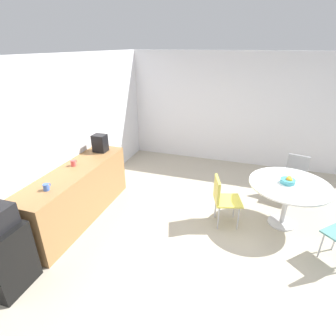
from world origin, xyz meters
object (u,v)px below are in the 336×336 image
Objects in this scene: mug_green at (73,163)px; coffee_maker at (100,143)px; round_table at (289,190)px; chair_gray at (296,172)px; mini_fridge at (1,258)px; chair_yellow at (222,196)px; mug_white at (46,187)px; fruit_bowl at (288,181)px.

coffee_maker is (0.71, -0.09, 0.11)m from mug_green.
coffee_maker reaches higher than round_table.
round_table is at bearing 167.28° from chair_gray.
chair_yellow is (2.06, -2.33, 0.11)m from mini_fridge.
coffee_maker is at bearing 0.00° from mini_fridge.
round_table is 3.85× the size of coffee_maker.
mug_white is at bearing 118.31° from chair_yellow.
chair_gray is at bearing -42.83° from chair_yellow.
round_table is 9.55× the size of mug_green.
mug_white reaches higher than fruit_bowl.
mug_white is at bearing -3.89° from mini_fridge.
chair_yellow is at bearing -61.69° from mug_white.
mug_green reaches higher than chair_gray.
chair_gray is at bearing -46.40° from mini_fridge.
chair_yellow is at bearing -80.01° from mug_green.
chair_yellow is 3.73× the size of fruit_bowl.
chair_yellow is at bearing -48.45° from mini_fridge.
chair_gray is 2.59× the size of coffee_maker.
chair_yellow is 6.43× the size of mug_green.
chair_yellow and chair_gray have the same top height.
mug_white reaches higher than chair_yellow.
fruit_bowl reaches higher than mini_fridge.
coffee_maker reaches higher than mug_white.
chair_gray is 6.43× the size of mug_white.
mini_fridge is at bearing 125.87° from fruit_bowl.
chair_yellow is 6.43× the size of mug_white.
mini_fridge is at bearing 176.11° from mug_white.
fruit_bowl is at bearing 81.52° from round_table.
mini_fridge is 1.00× the size of chair_yellow.
mini_fridge is 1.00× the size of chair_gray.
mug_white is (-2.53, 3.49, 0.43)m from chair_gray.
round_table is 1.04m from chair_yellow.
coffee_maker is (-0.02, 3.31, 0.42)m from round_table.
mug_green is at bearing 99.99° from chair_yellow.
mug_white reaches higher than chair_gray.
mini_fridge is 1.72m from mug_green.
round_table is at bearing -54.50° from mini_fridge.
mini_fridge is at bearing 180.00° from coffee_maker.
fruit_bowl is at bearing 165.20° from chair_gray.
mug_green is at bearing 10.19° from mug_white.
mini_fridge is 3.74× the size of fruit_bowl.
chair_gray is (3.37, -3.54, 0.11)m from mini_fridge.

